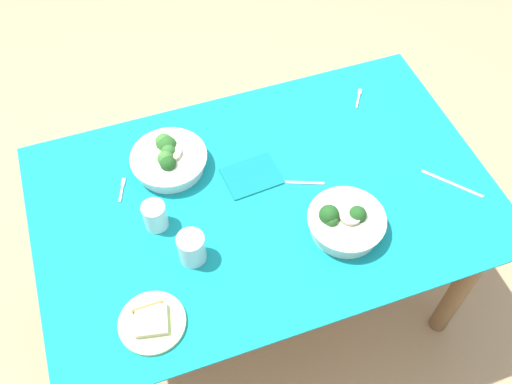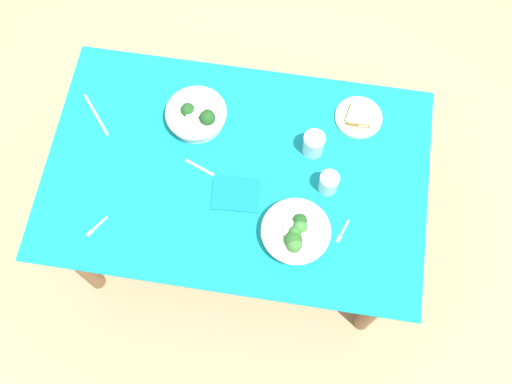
# 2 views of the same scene
# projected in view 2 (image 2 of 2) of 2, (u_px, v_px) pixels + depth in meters

# --- Properties ---
(ground_plane) EXTENTS (6.00, 6.00, 0.00)m
(ground_plane) POSITION_uv_depth(u_px,v_px,m) (241.00, 229.00, 2.99)
(ground_plane) COLOR tan
(dining_table) EXTENTS (1.48, 0.94, 0.72)m
(dining_table) POSITION_uv_depth(u_px,v_px,m) (237.00, 182.00, 2.42)
(dining_table) COLOR teal
(dining_table) RESTS_ON ground_plane
(broccoli_bowl_far) EXTENTS (0.24, 0.24, 0.10)m
(broccoli_bowl_far) POSITION_uv_depth(u_px,v_px,m) (197.00, 116.00, 2.37)
(broccoli_bowl_far) COLOR silver
(broccoli_bowl_far) RESTS_ON dining_table
(broccoli_bowl_near) EXTENTS (0.25, 0.25, 0.10)m
(broccoli_bowl_near) POSITION_uv_depth(u_px,v_px,m) (296.00, 233.00, 2.19)
(broccoli_bowl_near) COLOR white
(broccoli_bowl_near) RESTS_ON dining_table
(bread_side_plate) EXTENTS (0.19, 0.19, 0.03)m
(bread_side_plate) POSITION_uv_depth(u_px,v_px,m) (359.00, 117.00, 2.40)
(bread_side_plate) COLOR #B7D684
(bread_side_plate) RESTS_ON dining_table
(water_glass_center) EXTENTS (0.07, 0.07, 0.09)m
(water_glass_center) POSITION_uv_depth(u_px,v_px,m) (329.00, 183.00, 2.25)
(water_glass_center) COLOR silver
(water_glass_center) RESTS_ON dining_table
(water_glass_side) EXTENTS (0.08, 0.08, 0.10)m
(water_glass_side) POSITION_uv_depth(u_px,v_px,m) (314.00, 144.00, 2.31)
(water_glass_side) COLOR silver
(water_glass_side) RESTS_ON dining_table
(fork_by_far_bowl) EXTENTS (0.06, 0.09, 0.00)m
(fork_by_far_bowl) POSITION_uv_depth(u_px,v_px,m) (96.00, 227.00, 2.23)
(fork_by_far_bowl) COLOR #B7B7BC
(fork_by_far_bowl) RESTS_ON dining_table
(fork_by_near_bowl) EXTENTS (0.04, 0.09, 0.00)m
(fork_by_near_bowl) POSITION_uv_depth(u_px,v_px,m) (342.00, 232.00, 2.23)
(fork_by_near_bowl) COLOR #B7B7BC
(fork_by_near_bowl) RESTS_ON dining_table
(table_knife_left) EXTENTS (0.17, 0.08, 0.00)m
(table_knife_left) POSITION_uv_depth(u_px,v_px,m) (206.00, 171.00, 2.32)
(table_knife_left) COLOR #B7B7BC
(table_knife_left) RESTS_ON dining_table
(table_knife_right) EXTENTS (0.14, 0.17, 0.00)m
(table_knife_right) POSITION_uv_depth(u_px,v_px,m) (96.00, 115.00, 2.41)
(table_knife_right) COLOR #B7B7BC
(table_knife_right) RESTS_ON dining_table
(napkin_folded_upper) EXTENTS (0.19, 0.15, 0.01)m
(napkin_folded_upper) POSITION_uv_depth(u_px,v_px,m) (236.00, 194.00, 2.28)
(napkin_folded_upper) COLOR #0F777D
(napkin_folded_upper) RESTS_ON dining_table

